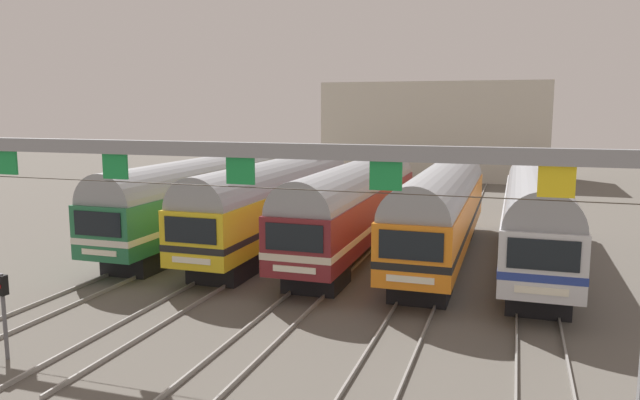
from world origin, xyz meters
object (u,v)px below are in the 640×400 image
object	(u,v)px
commuter_train_maroon	(355,202)
commuter_train_silver	(536,211)
yard_signal_mast	(3,300)
commuter_train_orange	(442,207)
commuter_train_yellow	(276,198)
catenary_gantry	(241,183)
commuter_train_green	(203,195)

from	to	relation	value
commuter_train_maroon	commuter_train_silver	world-z (taller)	commuter_train_silver
yard_signal_mast	commuter_train_orange	bearing A→B (deg)	56.02
commuter_train_yellow	commuter_train_orange	world-z (taller)	commuter_train_yellow
commuter_train_yellow	yard_signal_mast	bearing A→B (deg)	-97.68
catenary_gantry	yard_signal_mast	bearing A→B (deg)	-157.76
commuter_train_yellow	commuter_train_green	bearing A→B (deg)	180.00
commuter_train_green	yard_signal_mast	bearing A→B (deg)	-82.32
commuter_train_yellow	commuter_train_maroon	xyz separation A→B (m)	(4.36, -0.00, -0.00)
commuter_train_yellow	yard_signal_mast	world-z (taller)	commuter_train_yellow
commuter_train_maroon	commuter_train_silver	xyz separation A→B (m)	(8.72, 0.00, 0.00)
commuter_train_green	yard_signal_mast	size ratio (longest dim) A/B	6.83
commuter_train_green	commuter_train_yellow	xyz separation A→B (m)	(4.36, 0.00, 0.00)
commuter_train_yellow	commuter_train_silver	distance (m)	13.08
catenary_gantry	yard_signal_mast	distance (m)	7.85
yard_signal_mast	catenary_gantry	bearing A→B (deg)	22.24
commuter_train_maroon	catenary_gantry	size ratio (longest dim) A/B	0.80
commuter_train_maroon	commuter_train_silver	size ratio (longest dim) A/B	1.00
yard_signal_mast	commuter_train_green	bearing A→B (deg)	97.68
commuter_train_green	catenary_gantry	distance (m)	16.28
commuter_train_green	commuter_train_silver	world-z (taller)	same
commuter_train_orange	catenary_gantry	bearing A→B (deg)	-107.90
yard_signal_mast	commuter_train_yellow	bearing A→B (deg)	82.32
commuter_train_yellow	commuter_train_maroon	size ratio (longest dim) A/B	1.00
commuter_train_green	commuter_train_orange	world-z (taller)	commuter_train_green
commuter_train_silver	commuter_train_green	bearing A→B (deg)	180.00
commuter_train_maroon	catenary_gantry	xyz separation A→B (m)	(0.00, -13.49, 2.59)
commuter_train_maroon	yard_signal_mast	xyz separation A→B (m)	(-6.54, -16.17, -0.83)
commuter_train_maroon	yard_signal_mast	bearing A→B (deg)	-112.02
commuter_train_orange	catenary_gantry	xyz separation A→B (m)	(-4.36, -13.49, 2.59)
commuter_train_green	commuter_train_maroon	world-z (taller)	commuter_train_green
commuter_train_silver	yard_signal_mast	world-z (taller)	commuter_train_silver
commuter_train_orange	yard_signal_mast	size ratio (longest dim) A/B	6.83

